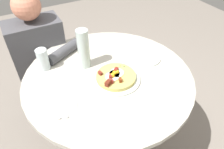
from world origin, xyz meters
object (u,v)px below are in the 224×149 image
(person_seated, at_px, (44,69))
(water_bottle, at_px, (84,49))
(dining_table, at_px, (109,95))
(knife, at_px, (67,104))
(breakfast_pizza, at_px, (116,76))
(pizza_plate, at_px, (116,79))
(bread_plate, at_px, (146,58))
(water_glass, at_px, (43,59))
(salt_shaker, at_px, (56,55))
(fork, at_px, (60,105))

(person_seated, xyz_separation_m, water_bottle, (-0.21, 0.42, 0.38))
(dining_table, distance_m, knife, 0.37)
(person_seated, bearing_deg, breakfast_pizza, 116.77)
(pizza_plate, height_order, bread_plate, pizza_plate)
(water_glass, xyz_separation_m, water_bottle, (-0.23, 0.09, 0.06))
(pizza_plate, relative_size, salt_shaker, 4.94)
(person_seated, distance_m, breakfast_pizza, 0.75)
(water_glass, bearing_deg, pizza_plate, 138.35)
(fork, height_order, water_bottle, water_bottle)
(bread_plate, relative_size, fork, 1.05)
(person_seated, relative_size, bread_plate, 6.01)
(fork, bearing_deg, pizza_plate, 114.39)
(person_seated, xyz_separation_m, salt_shaker, (-0.07, 0.25, 0.28))
(water_glass, xyz_separation_m, salt_shaker, (-0.10, -0.07, -0.04))
(fork, distance_m, knife, 0.04)
(breakfast_pizza, bearing_deg, bread_plate, -162.77)
(person_seated, distance_m, pizza_plate, 0.75)
(person_seated, relative_size, salt_shaker, 19.62)
(pizza_plate, bearing_deg, water_glass, -41.65)
(pizza_plate, height_order, breakfast_pizza, breakfast_pizza)
(fork, distance_m, water_glass, 0.35)
(knife, bearing_deg, water_bottle, 158.82)
(pizza_plate, height_order, salt_shaker, salt_shaker)
(breakfast_pizza, bearing_deg, knife, 8.85)
(breakfast_pizza, xyz_separation_m, salt_shaker, (0.24, -0.37, 0.00))
(pizza_plate, distance_m, water_glass, 0.46)
(fork, xyz_separation_m, water_bottle, (-0.25, -0.25, 0.12))
(dining_table, distance_m, water_bottle, 0.35)
(person_seated, bearing_deg, water_glass, 86.18)
(breakfast_pizza, relative_size, salt_shaker, 4.00)
(person_seated, distance_m, bread_plate, 0.84)
(salt_shaker, bearing_deg, knife, 79.73)
(dining_table, relative_size, water_glass, 7.38)
(fork, height_order, water_glass, water_glass)
(knife, distance_m, water_glass, 0.36)
(water_glass, bearing_deg, salt_shaker, -144.24)
(breakfast_pizza, bearing_deg, fork, 6.19)
(dining_table, height_order, knife, knife)
(bread_plate, distance_m, salt_shaker, 0.59)
(fork, bearing_deg, water_glass, -164.17)
(water_glass, bearing_deg, breakfast_pizza, 138.08)
(breakfast_pizza, relative_size, fork, 1.29)
(dining_table, xyz_separation_m, water_bottle, (0.09, -0.15, 0.31))
(dining_table, height_order, pizza_plate, pizza_plate)
(knife, distance_m, salt_shaker, 0.43)
(knife, relative_size, water_glass, 1.30)
(knife, xyz_separation_m, salt_shaker, (-0.08, -0.42, 0.02))
(dining_table, height_order, water_bottle, water_bottle)
(person_seated, height_order, bread_plate, person_seated)
(person_seated, height_order, knife, person_seated)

